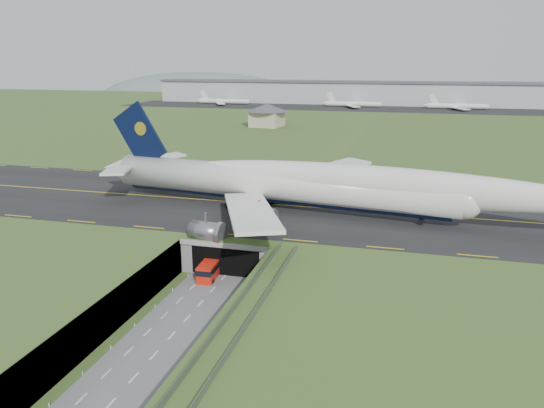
# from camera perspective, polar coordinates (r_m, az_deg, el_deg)

# --- Properties ---
(ground) EXTENTS (900.00, 900.00, 0.00)m
(ground) POSITION_cam_1_polar(r_m,az_deg,el_deg) (84.11, -6.89, -9.81)
(ground) COLOR #3C5522
(ground) RESTS_ON ground
(airfield_deck) EXTENTS (800.00, 800.00, 6.00)m
(airfield_deck) POSITION_cam_1_polar(r_m,az_deg,el_deg) (82.88, -6.95, -7.93)
(airfield_deck) COLOR gray
(airfield_deck) RESTS_ON ground
(trench_road) EXTENTS (12.00, 75.00, 0.20)m
(trench_road) POSITION_cam_1_polar(r_m,az_deg,el_deg) (77.88, -8.97, -11.95)
(trench_road) COLOR slate
(trench_road) RESTS_ON ground
(taxiway) EXTENTS (800.00, 44.00, 0.18)m
(taxiway) POSITION_cam_1_polar(r_m,az_deg,el_deg) (111.44, -0.72, -0.03)
(taxiway) COLOR black
(taxiway) RESTS_ON airfield_deck
(tunnel_portal) EXTENTS (17.00, 22.30, 6.00)m
(tunnel_portal) POSITION_cam_1_polar(r_m,az_deg,el_deg) (97.38, -3.32, -4.04)
(tunnel_portal) COLOR gray
(tunnel_portal) RESTS_ON ground
(guideway) EXTENTS (3.00, 53.00, 7.05)m
(guideway) POSITION_cam_1_polar(r_m,az_deg,el_deg) (62.26, -4.03, -13.75)
(guideway) COLOR #A8A8A3
(guideway) RESTS_ON ground
(jumbo_jet) EXTENTS (103.24, 64.40, 21.48)m
(jumbo_jet) POSITION_cam_1_polar(r_m,az_deg,el_deg) (104.03, 4.22, 2.06)
(jumbo_jet) COLOR silver
(jumbo_jet) RESTS_ON ground
(shuttle_tram) EXTENTS (3.09, 7.16, 2.87)m
(shuttle_tram) POSITION_cam_1_polar(r_m,az_deg,el_deg) (89.92, -6.72, -6.99)
(shuttle_tram) COLOR red
(shuttle_tram) RESTS_ON ground
(service_building) EXTENTS (20.99, 20.99, 10.39)m
(service_building) POSITION_cam_1_polar(r_m,az_deg,el_deg) (243.04, -0.55, 9.75)
(service_building) COLOR #C3AE8D
(service_building) RESTS_ON ground
(cargo_terminal) EXTENTS (320.00, 67.00, 15.60)m
(cargo_terminal) POSITION_cam_1_polar(r_m,az_deg,el_deg) (371.67, 10.66, 11.68)
(cargo_terminal) COLOR #B2B2B2
(cargo_terminal) RESTS_ON ground
(distant_hills) EXTENTS (700.00, 91.00, 60.00)m
(distant_hills) POSITION_cam_1_polar(r_m,az_deg,el_deg) (503.26, 19.25, 9.92)
(distant_hills) COLOR slate
(distant_hills) RESTS_ON ground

